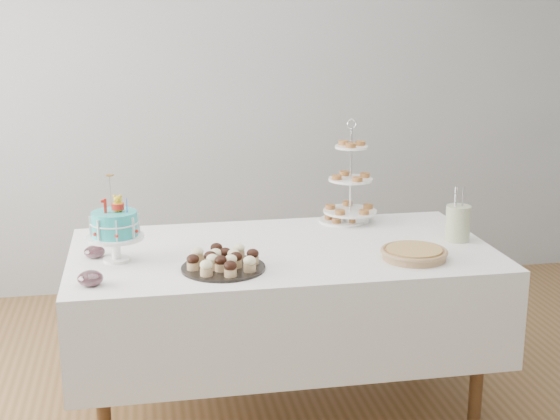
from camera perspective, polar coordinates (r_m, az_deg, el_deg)
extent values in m
cube|color=#929597|center=(5.12, -3.40, 9.03)|extent=(5.00, 0.04, 2.70)
cube|color=#929597|center=(1.32, 19.21, -7.89)|extent=(5.00, 0.04, 2.70)
cube|color=white|center=(3.65, 0.17, -6.21)|extent=(1.92, 1.02, 0.45)
cylinder|color=brown|center=(3.34, -12.89, -12.55)|extent=(0.06, 0.06, 0.67)
cylinder|color=brown|center=(3.64, 14.29, -10.31)|extent=(0.06, 0.06, 0.67)
cylinder|color=brown|center=(4.02, -12.53, -7.79)|extent=(0.06, 0.06, 0.67)
cylinder|color=brown|center=(4.27, 10.17, -6.32)|extent=(0.06, 0.06, 0.67)
cylinder|color=#2AB8B8|center=(3.42, -12.00, -0.99)|extent=(0.19, 0.19, 0.11)
torus|color=white|center=(3.42, -12.01, -0.90)|extent=(0.21, 0.21, 0.01)
cube|color=red|center=(3.39, -12.66, 0.30)|extent=(0.02, 0.01, 0.06)
cylinder|color=blue|center=(3.38, -11.15, 0.33)|extent=(0.01, 0.01, 0.06)
cylinder|color=silver|center=(3.42, -12.29, 1.19)|extent=(0.00, 0.00, 0.15)
cylinder|color=gold|center=(3.40, -12.37, 2.50)|extent=(0.04, 0.04, 0.01)
cylinder|color=black|center=(3.30, -4.17, -4.24)|extent=(0.36, 0.36, 0.01)
ellipsoid|color=black|center=(3.28, -5.39, -3.45)|extent=(0.05, 0.05, 0.04)
ellipsoid|color=beige|center=(3.29, -2.98, -3.33)|extent=(0.05, 0.05, 0.04)
cylinder|color=#A17B57|center=(3.48, 9.77, -3.26)|extent=(0.28, 0.28, 0.03)
cylinder|color=#AA8242|center=(3.47, 9.78, -2.93)|extent=(0.24, 0.24, 0.02)
torus|color=#A17B57|center=(3.47, 9.78, -2.99)|extent=(0.30, 0.30, 0.02)
cylinder|color=silver|center=(3.97, 5.20, 2.52)|extent=(0.01, 0.01, 0.49)
cylinder|color=white|center=(4.01, 5.14, -0.09)|extent=(0.27, 0.27, 0.01)
cylinder|color=white|center=(3.97, 5.19, 2.24)|extent=(0.23, 0.23, 0.01)
cylinder|color=white|center=(3.94, 5.25, 4.61)|extent=(0.17, 0.17, 0.01)
torus|color=silver|center=(3.92, 5.28, 6.28)|extent=(0.05, 0.01, 0.05)
cylinder|color=white|center=(4.04, 5.43, -0.39)|extent=(0.16, 0.16, 0.06)
cylinder|color=white|center=(4.03, 4.58, -0.78)|extent=(0.24, 0.24, 0.01)
ellipsoid|color=silver|center=(3.19, -13.70, -4.88)|extent=(0.10, 0.10, 0.06)
cylinder|color=#510616|center=(3.19, -13.70, -4.97)|extent=(0.07, 0.07, 0.03)
ellipsoid|color=silver|center=(3.54, -13.41, -2.99)|extent=(0.09, 0.09, 0.05)
cylinder|color=#510616|center=(3.54, -13.41, -3.06)|extent=(0.06, 0.06, 0.03)
cylinder|color=silver|center=(3.77, 12.88, -0.95)|extent=(0.12, 0.12, 0.17)
cylinder|color=silver|center=(3.81, 13.54, -0.60)|extent=(0.01, 0.01, 0.09)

